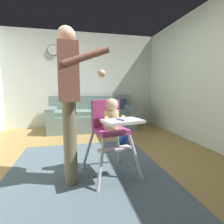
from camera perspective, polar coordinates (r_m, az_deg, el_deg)
ground at (r=2.47m, az=-5.11°, el=-18.67°), size 5.63×6.90×0.10m
wall_far at (r=4.88m, az=-9.66°, el=10.38°), size 4.83×0.06×2.54m
wall_right at (r=3.42m, az=30.74°, el=10.48°), size 0.06×5.90×2.54m
area_rug at (r=2.21m, az=-8.13°, el=-20.55°), size 1.96×2.51×0.01m
couch at (r=4.44m, az=-6.49°, el=-1.50°), size 2.17×0.86×0.86m
high_chair at (r=2.04m, az=-0.44°, el=-3.55°), size 0.72×0.81×0.95m
adult_standing at (r=1.91m, az=-14.18°, el=4.81°), size 0.54×0.50×1.69m
toy_ball at (r=3.29m, az=3.39°, el=-8.63°), size 0.23×0.23×0.23m
wall_clock at (r=4.95m, az=-19.10°, el=18.98°), size 0.28×0.04×0.28m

